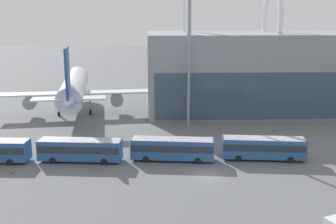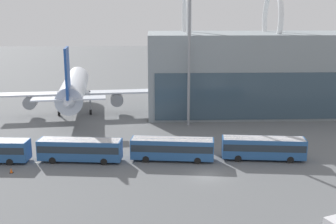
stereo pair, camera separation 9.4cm
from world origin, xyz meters
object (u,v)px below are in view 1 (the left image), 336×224
object	(u,v)px
airliner_at_gate_near	(74,88)
traffic_cone_0	(11,171)
shuttle_bus_3	(263,147)
shuttle_bus_2	(172,148)
shuttle_bus_1	(80,149)
floodlight_mast	(189,34)
airliner_at_gate_far	(297,78)

from	to	relation	value
airliner_at_gate_near	traffic_cone_0	distance (m)	34.46
shuttle_bus_3	traffic_cone_0	distance (m)	36.17
airliner_at_gate_near	shuttle_bus_2	distance (m)	35.77
airliner_at_gate_near	shuttle_bus_1	xyz separation A→B (m)	(5.93, -29.66, -3.67)
floodlight_mast	traffic_cone_0	distance (m)	39.67
airliner_at_gate_far	shuttle_bus_3	distance (m)	47.77
airliner_at_gate_far	shuttle_bus_2	xyz separation A→B (m)	(-33.22, -43.22, -3.49)
traffic_cone_0	airliner_at_gate_far	bearing A→B (deg)	40.46
airliner_at_gate_far	shuttle_bus_2	world-z (taller)	airliner_at_gate_far
shuttle_bus_2	shuttle_bus_3	xyz separation A→B (m)	(13.57, -0.19, 0.00)
airliner_at_gate_far	floodlight_mast	bearing A→B (deg)	131.53
airliner_at_gate_near	shuttle_bus_2	world-z (taller)	airliner_at_gate_near
floodlight_mast	traffic_cone_0	xyz separation A→B (m)	(-26.48, -24.05, -17.14)
shuttle_bus_2	traffic_cone_0	distance (m)	22.79
shuttle_bus_3	shuttle_bus_2	bearing A→B (deg)	-174.15
airliner_at_gate_near	shuttle_bus_3	size ratio (longest dim) A/B	2.92
shuttle_bus_1	traffic_cone_0	world-z (taller)	shuttle_bus_1
airliner_at_gate_far	shuttle_bus_3	bearing A→B (deg)	158.44
shuttle_bus_1	shuttle_bus_3	world-z (taller)	same
airliner_at_gate_near	airliner_at_gate_far	size ratio (longest dim) A/B	0.86
traffic_cone_0	shuttle_bus_1	bearing A→B (deg)	25.95
airliner_at_gate_near	floodlight_mast	distance (m)	28.23
shuttle_bus_2	traffic_cone_0	xyz separation A→B (m)	(-22.35, -4.17, -1.62)
shuttle_bus_3	traffic_cone_0	xyz separation A→B (m)	(-35.92, -3.98, -1.62)
airliner_at_gate_far	floodlight_mast	distance (m)	39.19
shuttle_bus_3	floodlight_mast	distance (m)	27.08
airliner_at_gate_near	airliner_at_gate_far	world-z (taller)	airliner_at_gate_near
airliner_at_gate_far	shuttle_bus_2	size ratio (longest dim) A/B	3.41
shuttle_bus_2	floodlight_mast	bearing A→B (deg)	85.41
airliner_at_gate_far	shuttle_bus_3	world-z (taller)	airliner_at_gate_far
airliner_at_gate_near	airliner_at_gate_far	distance (m)	54.42
airliner_at_gate_near	traffic_cone_0	xyz separation A→B (m)	(-2.84, -33.93, -5.29)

